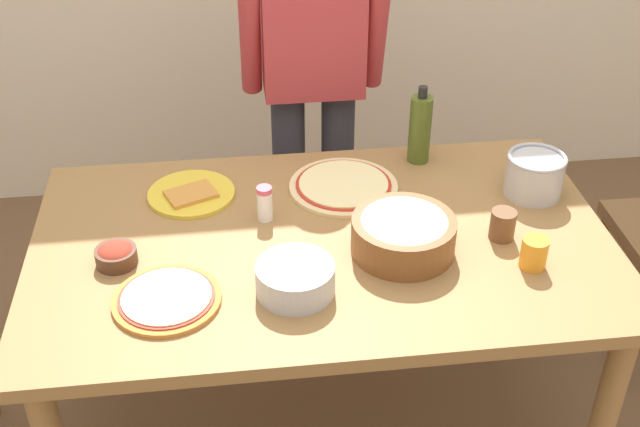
# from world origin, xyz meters

# --- Properties ---
(ground) EXTENTS (8.00, 8.00, 0.00)m
(ground) POSITION_xyz_m (0.00, 0.00, 0.00)
(ground) COLOR brown
(dining_table) EXTENTS (1.60, 0.96, 0.76)m
(dining_table) POSITION_xyz_m (0.00, 0.00, 0.67)
(dining_table) COLOR olive
(dining_table) RESTS_ON ground
(person_cook) EXTENTS (0.49, 0.25, 1.62)m
(person_cook) POSITION_xyz_m (0.06, 0.76, 0.94)
(person_cook) COLOR #2D2D38
(person_cook) RESTS_ON ground
(pizza_raw_on_board) EXTENTS (0.33, 0.33, 0.02)m
(pizza_raw_on_board) POSITION_xyz_m (0.10, 0.25, 0.77)
(pizza_raw_on_board) COLOR beige
(pizza_raw_on_board) RESTS_ON dining_table
(pizza_cooked_on_tray) EXTENTS (0.27, 0.27, 0.02)m
(pizza_cooked_on_tray) POSITION_xyz_m (-0.42, -0.22, 0.77)
(pizza_cooked_on_tray) COLOR #C67A33
(pizza_cooked_on_tray) RESTS_ON dining_table
(plate_with_slice) EXTENTS (0.26, 0.26, 0.02)m
(plate_with_slice) POSITION_xyz_m (-0.36, 0.26, 0.77)
(plate_with_slice) COLOR gold
(plate_with_slice) RESTS_ON dining_table
(popcorn_bowl) EXTENTS (0.28, 0.28, 0.11)m
(popcorn_bowl) POSITION_xyz_m (0.21, -0.08, 0.82)
(popcorn_bowl) COLOR brown
(popcorn_bowl) RESTS_ON dining_table
(mixing_bowl_steel) EXTENTS (0.20, 0.20, 0.08)m
(mixing_bowl_steel) POSITION_xyz_m (-0.10, -0.22, 0.80)
(mixing_bowl_steel) COLOR #B7B7BC
(mixing_bowl_steel) RESTS_ON dining_table
(small_sauce_bowl) EXTENTS (0.11, 0.11, 0.06)m
(small_sauce_bowl) POSITION_xyz_m (-0.55, -0.04, 0.79)
(small_sauce_bowl) COLOR #4C2D1E
(small_sauce_bowl) RESTS_ON dining_table
(olive_oil_bottle) EXTENTS (0.07, 0.07, 0.26)m
(olive_oil_bottle) POSITION_xyz_m (0.36, 0.39, 0.87)
(olive_oil_bottle) COLOR #47561E
(olive_oil_bottle) RESTS_ON dining_table
(steel_pot) EXTENTS (0.17, 0.17, 0.13)m
(steel_pot) POSITION_xyz_m (0.65, 0.15, 0.83)
(steel_pot) COLOR #B7B7BC
(steel_pot) RESTS_ON dining_table
(cup_orange) EXTENTS (0.07, 0.07, 0.08)m
(cup_orange) POSITION_xyz_m (0.53, -0.19, 0.80)
(cup_orange) COLOR orange
(cup_orange) RESTS_ON dining_table
(cup_small_brown) EXTENTS (0.07, 0.07, 0.08)m
(cup_small_brown) POSITION_xyz_m (0.49, -0.05, 0.80)
(cup_small_brown) COLOR brown
(cup_small_brown) RESTS_ON dining_table
(salt_shaker) EXTENTS (0.04, 0.04, 0.11)m
(salt_shaker) POSITION_xyz_m (-0.15, 0.12, 0.81)
(salt_shaker) COLOR white
(salt_shaker) RESTS_ON dining_table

